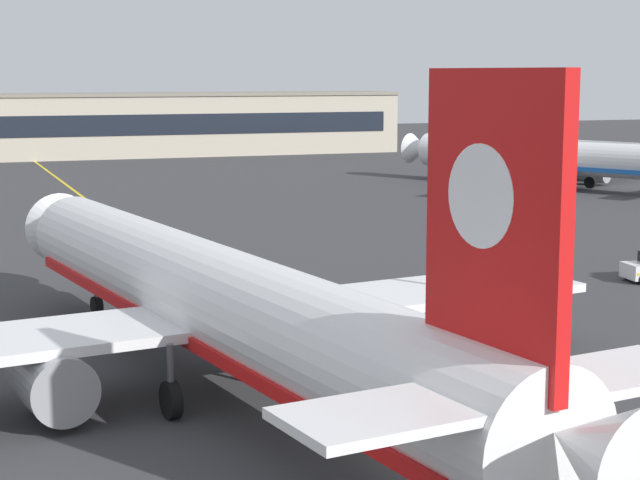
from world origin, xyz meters
TOP-DOWN VIEW (x-y plane):
  - ground_plane at (0.00, 0.00)m, footprint 400.00×400.00m
  - taxiway_centreline at (0.00, 30.00)m, footprint 3.32×179.98m
  - airliner_foreground at (-4.07, 9.58)m, footprint 32.35×41.36m
  - airliner_background at (45.59, 65.61)m, footprint 27.91×34.77m

SIDE VIEW (x-z plane):
  - ground_plane at x=0.00m, z-range 0.00..0.00m
  - taxiway_centreline at x=0.00m, z-range 0.00..0.01m
  - airliner_background at x=45.59m, z-range -2.26..8.48m
  - airliner_foreground at x=-4.07m, z-range -2.46..9.19m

